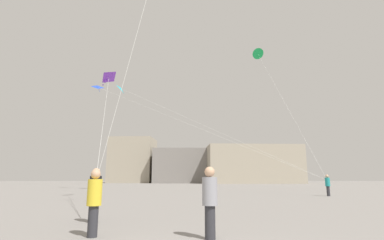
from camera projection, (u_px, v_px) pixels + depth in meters
person_in_grey at (209, 199)px, 7.55m from camera, size 0.39×0.39×1.78m
person_in_teal at (327, 184)px, 25.21m from camera, size 0.39×0.39×1.78m
person_in_yellow at (93, 199)px, 7.80m from camera, size 0.37×0.37×1.72m
person_in_black at (94, 192)px, 10.24m from camera, size 0.40×0.40×1.83m
kite_cyan_diamond at (121, 89)px, 38.59m from camera, size 21.36×12.26×12.20m
kite_violet_delta at (107, 78)px, 22.95m from camera, size 3.64×12.42×8.25m
kite_cobalt_delta at (104, 90)px, 41.82m from camera, size 25.74×15.91×13.31m
kite_emerald_diamond at (257, 54)px, 34.84m from camera, size 4.51×7.60×15.07m
building_left_hall at (132, 160)px, 95.45m from camera, size 13.95×12.62×14.03m
building_centre_hall at (188, 167)px, 93.52m from camera, size 21.93×17.94×10.06m
building_right_hall at (250, 165)px, 85.73m from camera, size 26.34×17.18×10.41m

